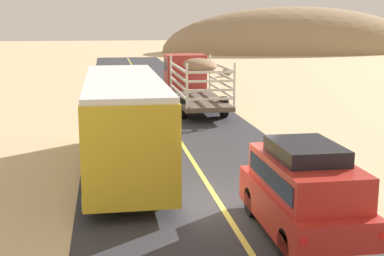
{
  "coord_description": "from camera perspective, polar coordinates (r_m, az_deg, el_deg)",
  "views": [
    {
      "loc": [
        -3.09,
        -13.94,
        5.13
      ],
      "look_at": [
        0.0,
        4.98,
        1.22
      ],
      "focal_mm": 50.04,
      "sensor_mm": 36.0,
      "label": 1
    }
  ],
  "objects": [
    {
      "name": "road_surface",
      "position": [
        15.17,
        3.07,
        -8.23
      ],
      "size": [
        8.0,
        120.0,
        0.02
      ],
      "primitive_type": "cube",
      "color": "#2D2D33",
      "rests_on": "ground"
    },
    {
      "name": "livestock_truck",
      "position": [
        32.51,
        -0.19,
        5.62
      ],
      "size": [
        2.53,
        9.7,
        3.02
      ],
      "color": "#B2332D",
      "rests_on": "road_surface"
    },
    {
      "name": "suv_near",
      "position": [
        13.02,
        11.82,
        -6.54
      ],
      "size": [
        1.9,
        4.62,
        2.29
      ],
      "color": "#B2261E",
      "rests_on": "road_surface"
    },
    {
      "name": "boulder_near_shoulder",
      "position": [
        49.32,
        3.74,
        5.97
      ],
      "size": [
        0.86,
        1.02,
        0.76
      ],
      "primitive_type": "ellipsoid",
      "color": "#756656",
      "rests_on": "ground"
    },
    {
      "name": "road_centre_line",
      "position": [
        15.16,
        3.07,
        -8.19
      ],
      "size": [
        0.16,
        117.6,
        0.0
      ],
      "primitive_type": "cube",
      "color": "#D8CC4C",
      "rests_on": "road_surface"
    },
    {
      "name": "ground_plane",
      "position": [
        15.17,
        3.07,
        -8.27
      ],
      "size": [
        240.0,
        240.0,
        0.0
      ],
      "primitive_type": "plane",
      "color": "#CCB284"
    },
    {
      "name": "distant_hill",
      "position": [
        89.02,
        10.94,
        8.01
      ],
      "size": [
        43.33,
        22.67,
        14.26
      ],
      "primitive_type": "ellipsoid",
      "color": "#997C5A",
      "rests_on": "ground"
    },
    {
      "name": "bus",
      "position": [
        18.19,
        -7.26,
        0.7
      ],
      "size": [
        2.54,
        10.0,
        3.21
      ],
      "color": "gold",
      "rests_on": "road_surface"
    }
  ]
}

